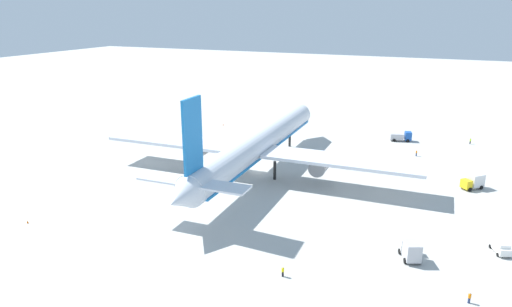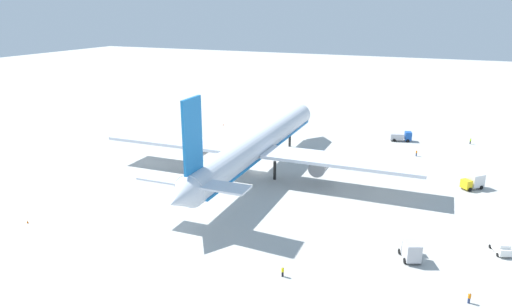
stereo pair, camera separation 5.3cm
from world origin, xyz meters
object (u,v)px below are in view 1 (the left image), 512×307
service_truck_1 (474,181)px  service_van (501,247)px  traffic_cone_2 (223,125)px  ground_worker_0 (470,141)px  service_truck_2 (411,249)px  ground_worker_1 (416,153)px  traffic_cone_0 (28,222)px  ground_worker_3 (469,298)px  airliner (258,145)px  service_truck_0 (401,136)px  ground_worker_2 (283,272)px

service_truck_1 → service_van: (-28.74, -3.70, -0.65)m
traffic_cone_2 → ground_worker_0: bearing=-83.6°
ground_worker_0 → service_van: bearing=-176.6°
service_truck_2 → ground_worker_1: bearing=4.2°
traffic_cone_0 → ground_worker_3: bearing=-85.4°
service_truck_2 → ground_worker_1: (56.30, 4.13, -0.86)m
airliner → service_truck_2: bearing=-125.3°
service_truck_0 → service_truck_2: (-70.12, -9.77, 0.29)m
ground_worker_2 → ground_worker_3: 25.43m
service_truck_2 → traffic_cone_2: 94.37m
service_truck_1 → ground_worker_0: size_ratio=2.89×
service_truck_1 → service_van: service_truck_1 is taller
service_truck_0 → ground_worker_2: 83.03m
service_truck_0 → service_truck_1: (-33.39, -19.22, 0.26)m
airliner → ground_worker_2: 44.83m
service_truck_0 → ground_worker_3: size_ratio=4.05×
ground_worker_0 → traffic_cone_2: (-8.63, 76.50, -0.61)m
ground_worker_2 → ground_worker_3: bearing=-81.2°
airliner → service_van: bearing=-110.1°
service_van → ground_worker_3: size_ratio=2.81×
airliner → service_van: 54.31m
service_truck_0 → service_truck_2: bearing=-172.1°
service_van → ground_worker_0: bearing=3.4°
ground_worker_3 → service_truck_1: bearing=-1.2°
traffic_cone_0 → service_van: bearing=-74.0°
service_truck_1 → ground_worker_2: (-49.36, 26.08, -0.87)m
ground_worker_2 → traffic_cone_2: (78.74, 50.69, -0.54)m
ground_worker_0 → ground_worker_2: ground_worker_0 is taller
traffic_cone_2 → airliner: bearing=-143.0°
airliner → service_truck_0: airliner is taller
ground_worker_0 → ground_worker_1: ground_worker_0 is taller
traffic_cone_2 → ground_worker_3: bearing=-134.6°
service_truck_0 → ground_worker_1: 14.94m
service_van → ground_worker_2: 36.22m
ground_worker_0 → ground_worker_1: (-18.45, 13.31, -0.03)m
ground_worker_1 → service_truck_0: bearing=22.2°
service_truck_1 → traffic_cone_2: size_ratio=9.17×
service_truck_2 → service_van: service_truck_2 is taller
service_truck_0 → service_van: bearing=-159.8°
ground_worker_3 → traffic_cone_2: size_ratio=2.92×
service_van → service_truck_1: bearing=7.3°
traffic_cone_2 → service_truck_1: bearing=-110.9°
service_truck_1 → ground_worker_1: 23.83m
service_truck_1 → ground_worker_3: bearing=178.8°
service_van → ground_worker_0: size_ratio=2.59×
airliner → ground_worker_1: (29.78, -33.39, -6.36)m
service_truck_2 → ground_worker_2: size_ratio=3.17×
service_truck_2 → ground_worker_3: bearing=-135.7°
service_truck_2 → ground_worker_3: 12.20m
traffic_cone_0 → airliner: bearing=-34.5°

